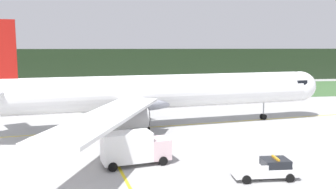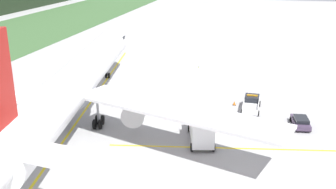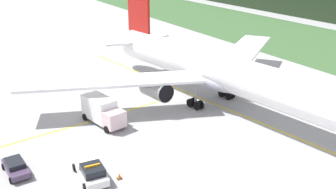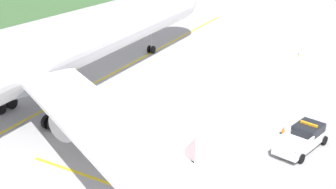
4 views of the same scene
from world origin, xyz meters
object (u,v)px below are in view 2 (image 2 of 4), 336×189
object	(u,v)px
ops_pickup_truck	(251,104)
staff_car	(301,121)
airliner	(76,82)
catering_truck	(201,127)
apron_cone	(234,103)

from	to	relation	value
ops_pickup_truck	staff_car	distance (m)	7.68
airliner	ops_pickup_truck	distance (m)	23.78
airliner	ops_pickup_truck	bearing A→B (deg)	-69.89
catering_truck	staff_car	distance (m)	13.45
airliner	apron_cone	xyz separation A→B (m)	(9.41, -19.61, -4.74)
airliner	apron_cone	world-z (taller)	airliner
airliner	staff_car	distance (m)	28.64
airliner	staff_car	xyz separation A→B (m)	(3.40, -28.10, -4.33)
staff_car	apron_cone	size ratio (longest dim) A/B	7.35
airliner	apron_cone	distance (m)	22.26
airliner	staff_car	bearing A→B (deg)	-83.10
ops_pickup_truck	staff_car	world-z (taller)	ops_pickup_truck
ops_pickup_truck	staff_car	bearing A→B (deg)	-127.30
airliner	catering_truck	distance (m)	17.17
ops_pickup_truck	staff_car	xyz separation A→B (m)	(-4.65, -6.11, -0.20)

